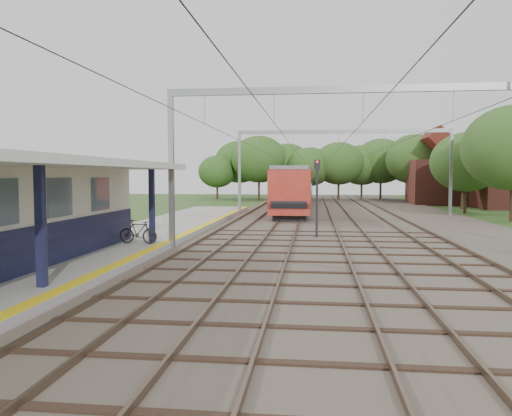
{
  "coord_description": "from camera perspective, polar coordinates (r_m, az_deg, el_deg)",
  "views": [
    {
      "loc": [
        1.21,
        -6.24,
        3.28
      ],
      "look_at": [
        -1.78,
        19.32,
        1.6
      ],
      "focal_mm": 35.0,
      "sensor_mm": 36.0,
      "label": 1
    }
  ],
  "objects": [
    {
      "name": "ballast_bed",
      "position": [
        36.49,
        11.03,
        -1.41
      ],
      "size": [
        18.0,
        90.0,
        0.1
      ],
      "primitive_type": "cube",
      "color": "#473D33",
      "rests_on": "ground"
    },
    {
      "name": "platform",
      "position": [
        22.26,
        -16.49,
        -4.44
      ],
      "size": [
        5.0,
        52.0,
        0.35
      ],
      "primitive_type": "cube",
      "color": "gray",
      "rests_on": "ground"
    },
    {
      "name": "yellow_stripe",
      "position": [
        21.45,
        -10.95,
        -4.17
      ],
      "size": [
        0.45,
        52.0,
        0.01
      ],
      "primitive_type": "cube",
      "color": "yellow",
      "rests_on": "platform"
    },
    {
      "name": "rail_tracks",
      "position": [
        36.38,
        7.11,
        -1.19
      ],
      "size": [
        11.8,
        88.0,
        0.15
      ],
      "color": "brown",
      "rests_on": "ballast_bed"
    },
    {
      "name": "catenary_system",
      "position": [
        31.68,
        10.69,
        7.71
      ],
      "size": [
        17.22,
        88.0,
        7.0
      ],
      "color": "gray",
      "rests_on": "ground"
    },
    {
      "name": "tree_band",
      "position": [
        63.44,
        9.09,
        5.17
      ],
      "size": [
        31.72,
        30.88,
        8.82
      ],
      "color": "#382619",
      "rests_on": "ground"
    },
    {
      "name": "house_far",
      "position": [
        60.09,
        20.96,
        3.45
      ],
      "size": [
        8.0,
        6.12,
        8.66
      ],
      "color": "brown",
      "rests_on": "ground"
    },
    {
      "name": "bicycle",
      "position": [
        22.0,
        -13.31,
        -2.67
      ],
      "size": [
        1.75,
        0.63,
        1.03
      ],
      "primitive_type": "imported",
      "rotation": [
        0.0,
        0.0,
        1.49
      ],
      "color": "black",
      "rests_on": "platform"
    },
    {
      "name": "train",
      "position": [
        52.03,
        4.79,
        2.48
      ],
      "size": [
        2.94,
        36.62,
        3.86
      ],
      "color": "black",
      "rests_on": "ballast_bed"
    },
    {
      "name": "signal_post",
      "position": [
        25.76,
        6.98,
        2.01
      ],
      "size": [
        0.32,
        0.29,
        4.09
      ],
      "rotation": [
        0.0,
        0.0,
        0.35
      ],
      "color": "black",
      "rests_on": "ground"
    }
  ]
}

